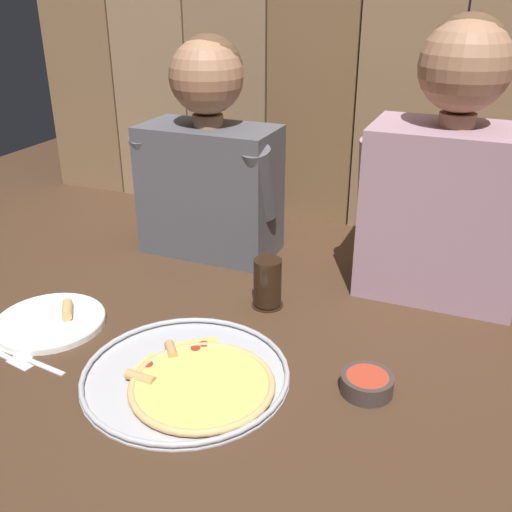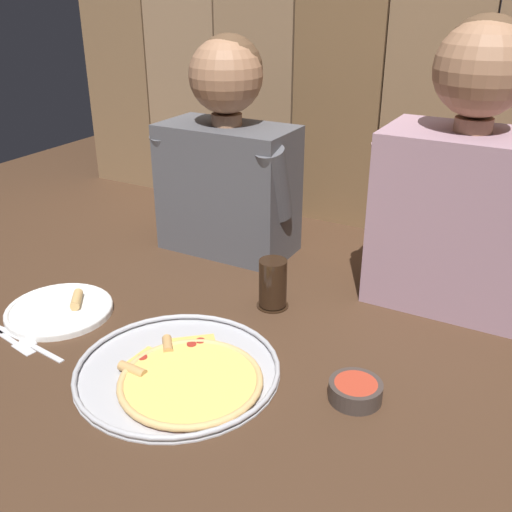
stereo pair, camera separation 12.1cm
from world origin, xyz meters
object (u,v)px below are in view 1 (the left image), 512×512
(dipping_bowl, at_px, (367,383))
(diner_right, at_px, (450,173))
(drinking_glass, at_px, (268,283))
(dinner_plate, at_px, (50,321))
(diner_left, at_px, (209,155))
(pizza_tray, at_px, (191,378))

(dipping_bowl, bearing_deg, diner_right, 82.49)
(drinking_glass, relative_size, dipping_bowl, 1.20)
(dinner_plate, distance_m, drinking_glass, 0.49)
(diner_left, distance_m, diner_right, 0.61)
(pizza_tray, distance_m, diner_right, 0.74)
(dinner_plate, height_order, diner_left, diner_left)
(pizza_tray, distance_m, dinner_plate, 0.39)
(drinking_glass, bearing_deg, diner_right, 33.99)
(pizza_tray, height_order, dipping_bowl, dipping_bowl)
(pizza_tray, xyz_separation_m, dinner_plate, (-0.39, 0.06, -0.00))
(dipping_bowl, bearing_deg, pizza_tray, -162.41)
(dinner_plate, distance_m, dipping_bowl, 0.70)
(diner_left, xyz_separation_m, diner_right, (0.61, 0.00, 0.02))
(drinking_glass, bearing_deg, pizza_tray, -94.31)
(pizza_tray, bearing_deg, dinner_plate, 170.76)
(drinking_glass, relative_size, diner_right, 0.19)
(dipping_bowl, relative_size, diner_right, 0.15)
(drinking_glass, xyz_separation_m, diner_left, (-0.26, 0.24, 0.22))
(dinner_plate, xyz_separation_m, dipping_bowl, (0.70, 0.04, 0.01))
(drinking_glass, bearing_deg, diner_left, 138.02)
(dinner_plate, height_order, diner_right, diner_right)
(pizza_tray, bearing_deg, drinking_glass, 85.69)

